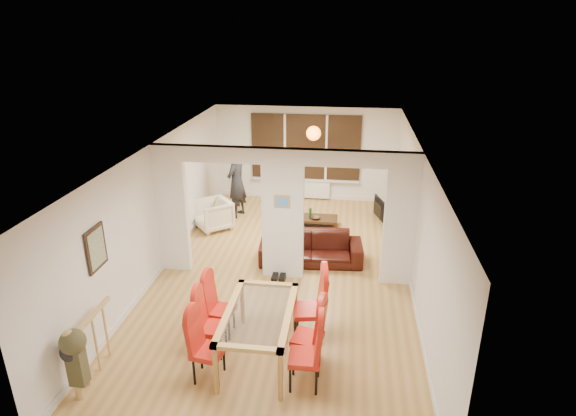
% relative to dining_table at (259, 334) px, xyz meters
% --- Properties ---
extents(floor, '(5.00, 9.00, 0.01)m').
position_rel_dining_table_xyz_m(floor, '(-0.00, 2.55, -0.41)').
color(floor, '#B28647').
rests_on(floor, ground).
extents(room_walls, '(5.00, 9.00, 2.60)m').
position_rel_dining_table_xyz_m(room_walls, '(-0.00, 2.55, 0.89)').
color(room_walls, silver).
rests_on(room_walls, floor).
extents(divider_wall, '(5.00, 0.18, 2.60)m').
position_rel_dining_table_xyz_m(divider_wall, '(-0.00, 2.55, 0.89)').
color(divider_wall, white).
rests_on(divider_wall, floor).
extents(bay_window_blinds, '(3.00, 0.08, 1.80)m').
position_rel_dining_table_xyz_m(bay_window_blinds, '(-0.00, 6.99, 1.09)').
color(bay_window_blinds, black).
rests_on(bay_window_blinds, room_walls).
extents(radiator, '(1.40, 0.08, 0.50)m').
position_rel_dining_table_xyz_m(radiator, '(-0.00, 6.95, -0.11)').
color(radiator, white).
rests_on(radiator, floor).
extents(pendant_light, '(0.36, 0.36, 0.36)m').
position_rel_dining_table_xyz_m(pendant_light, '(0.30, 5.85, 1.74)').
color(pendant_light, orange).
rests_on(pendant_light, room_walls).
extents(stair_newel, '(0.40, 1.20, 1.10)m').
position_rel_dining_table_xyz_m(stair_newel, '(-2.25, -0.65, 0.14)').
color(stair_newel, tan).
rests_on(stair_newel, floor).
extents(wall_poster, '(0.04, 0.52, 0.67)m').
position_rel_dining_table_xyz_m(wall_poster, '(-2.47, 0.15, 1.19)').
color(wall_poster, gray).
rests_on(wall_poster, room_walls).
extents(pillar_photo, '(0.30, 0.03, 0.25)m').
position_rel_dining_table_xyz_m(pillar_photo, '(-0.00, 2.46, 1.19)').
color(pillar_photo, '#4C8CD8').
rests_on(pillar_photo, divider_wall).
extents(dining_table, '(0.98, 1.74, 0.82)m').
position_rel_dining_table_xyz_m(dining_table, '(0.00, 0.00, 0.00)').
color(dining_table, '#AD803F').
rests_on(dining_table, floor).
extents(dining_chair_la, '(0.48, 0.48, 1.04)m').
position_rel_dining_table_xyz_m(dining_chair_la, '(-0.63, -0.52, 0.11)').
color(dining_chair_la, '#B61E12').
rests_on(dining_chair_la, floor).
extents(dining_chair_lb, '(0.42, 0.42, 1.02)m').
position_rel_dining_table_xyz_m(dining_chair_lb, '(-0.73, 0.03, 0.10)').
color(dining_chair_lb, '#B61E12').
rests_on(dining_chair_lb, floor).
extents(dining_chair_lc, '(0.46, 0.46, 1.02)m').
position_rel_dining_table_xyz_m(dining_chair_lc, '(-0.72, 0.50, 0.10)').
color(dining_chair_lc, '#B61E12').
rests_on(dining_chair_lc, floor).
extents(dining_chair_ra, '(0.45, 0.45, 1.09)m').
position_rel_dining_table_xyz_m(dining_chair_ra, '(0.73, -0.50, 0.13)').
color(dining_chair_ra, '#B61E12').
rests_on(dining_chair_ra, floor).
extents(dining_chair_rb, '(0.50, 0.50, 1.05)m').
position_rel_dining_table_xyz_m(dining_chair_rb, '(0.72, -0.05, 0.12)').
color(dining_chair_rb, '#B61E12').
rests_on(dining_chair_rb, floor).
extents(dining_chair_rc, '(0.56, 0.56, 1.19)m').
position_rel_dining_table_xyz_m(dining_chair_rc, '(0.69, 0.59, 0.18)').
color(dining_chair_rc, '#B61E12').
rests_on(dining_chair_rc, floor).
extents(sofa, '(2.19, 1.00, 0.62)m').
position_rel_dining_table_xyz_m(sofa, '(0.49, 3.19, -0.10)').
color(sofa, black).
rests_on(sofa, floor).
extents(armchair, '(1.10, 1.11, 0.72)m').
position_rel_dining_table_xyz_m(armchair, '(-2.00, 4.60, -0.05)').
color(armchair, beige).
rests_on(armchair, floor).
extents(person, '(0.78, 0.62, 1.86)m').
position_rel_dining_table_xyz_m(person, '(-1.61, 5.48, 0.52)').
color(person, black).
rests_on(person, floor).
extents(television, '(0.91, 0.38, 0.52)m').
position_rel_dining_table_xyz_m(television, '(1.97, 5.72, -0.15)').
color(television, black).
rests_on(television, floor).
extents(coffee_table, '(1.10, 0.57, 0.25)m').
position_rel_dining_table_xyz_m(coffee_table, '(0.44, 5.02, -0.28)').
color(coffee_table, '#321F11').
rests_on(coffee_table, floor).
extents(bottle, '(0.07, 0.07, 0.28)m').
position_rel_dining_table_xyz_m(bottle, '(0.33, 4.95, -0.02)').
color(bottle, '#143F19').
rests_on(bottle, coffee_table).
extents(bowl, '(0.22, 0.22, 0.05)m').
position_rel_dining_table_xyz_m(bowl, '(0.46, 4.91, -0.13)').
color(bowl, '#321F11').
rests_on(bowl, coffee_table).
extents(shoes, '(0.26, 0.28, 0.11)m').
position_rel_dining_table_xyz_m(shoes, '(-0.06, 2.30, -0.35)').
color(shoes, black).
rests_on(shoes, floor).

